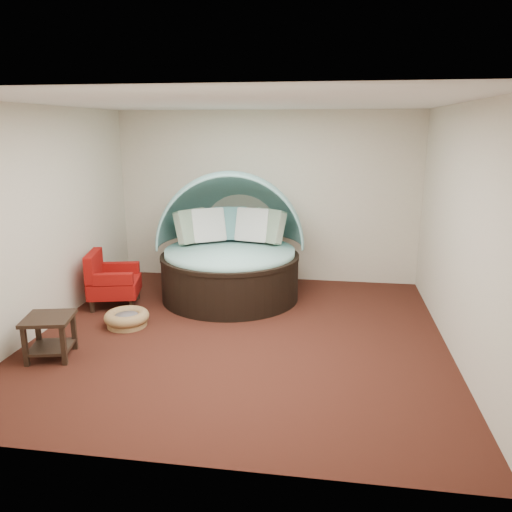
# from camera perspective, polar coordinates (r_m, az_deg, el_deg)

# --- Properties ---
(floor) EXTENTS (5.00, 5.00, 0.00)m
(floor) POSITION_cam_1_polar(r_m,az_deg,el_deg) (6.33, -1.84, -9.06)
(floor) COLOR #401A12
(floor) RESTS_ON ground
(wall_back) EXTENTS (5.00, 0.00, 5.00)m
(wall_back) POSITION_cam_1_polar(r_m,az_deg,el_deg) (8.35, 1.21, 6.74)
(wall_back) COLOR beige
(wall_back) RESTS_ON floor
(wall_front) EXTENTS (5.00, 0.00, 5.00)m
(wall_front) POSITION_cam_1_polar(r_m,az_deg,el_deg) (3.56, -9.34, -4.23)
(wall_front) COLOR beige
(wall_front) RESTS_ON floor
(wall_left) EXTENTS (0.00, 5.00, 5.00)m
(wall_left) POSITION_cam_1_polar(r_m,az_deg,el_deg) (6.82, -23.13, 3.81)
(wall_left) COLOR beige
(wall_left) RESTS_ON floor
(wall_right) EXTENTS (0.00, 5.00, 5.00)m
(wall_right) POSITION_cam_1_polar(r_m,az_deg,el_deg) (5.98, 22.33, 2.53)
(wall_right) COLOR beige
(wall_right) RESTS_ON floor
(ceiling) EXTENTS (5.00, 5.00, 0.00)m
(ceiling) POSITION_cam_1_polar(r_m,az_deg,el_deg) (5.80, -2.07, 17.17)
(ceiling) COLOR white
(ceiling) RESTS_ON wall_back
(canopy_daybed) EXTENTS (2.46, 2.40, 1.91)m
(canopy_daybed) POSITION_cam_1_polar(r_m,az_deg,el_deg) (7.56, -2.99, 1.92)
(canopy_daybed) COLOR black
(canopy_daybed) RESTS_ON floor
(pet_basket) EXTENTS (0.71, 0.71, 0.20)m
(pet_basket) POSITION_cam_1_polar(r_m,az_deg,el_deg) (6.79, -14.54, -6.90)
(pet_basket) COLOR brown
(pet_basket) RESTS_ON floor
(red_armchair) EXTENTS (0.83, 0.83, 0.81)m
(red_armchair) POSITION_cam_1_polar(r_m,az_deg,el_deg) (7.53, -16.27, -2.75)
(red_armchair) COLOR black
(red_armchair) RESTS_ON floor
(side_table) EXTENTS (0.61, 0.61, 0.49)m
(side_table) POSITION_cam_1_polar(r_m,az_deg,el_deg) (6.10, -22.52, -7.94)
(side_table) COLOR black
(side_table) RESTS_ON floor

